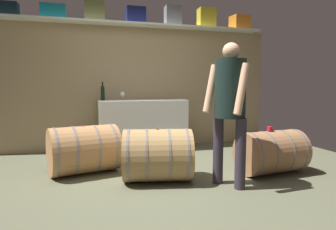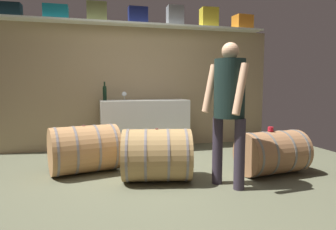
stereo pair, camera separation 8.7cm
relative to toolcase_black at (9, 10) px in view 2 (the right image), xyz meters
name	(u,v)px [view 2 (the right image)]	position (x,y,z in m)	size (l,w,h in m)	color
ground_plane	(155,170)	(2.02, -1.42, -2.32)	(6.37, 7.40, 0.02)	#595B45
back_wall_panel	(137,88)	(2.02, 0.15, -1.22)	(5.17, 0.10, 2.16)	#9E8964
high_shelf_board	(137,25)	(2.02, 0.00, -0.13)	(4.75, 0.40, 0.03)	silver
toolcase_black	(9,10)	(0.00, 0.00, 0.00)	(0.36, 0.20, 0.22)	black
toolcase_teal	(56,13)	(0.69, 0.00, 0.00)	(0.38, 0.25, 0.23)	#117587
toolcase_olive	(97,12)	(1.34, 0.00, 0.05)	(0.33, 0.19, 0.32)	olive
toolcase_navy	(138,16)	(2.04, 0.00, 0.03)	(0.33, 0.18, 0.28)	navy
toolcase_grey	(175,16)	(2.71, 0.00, 0.06)	(0.28, 0.23, 0.34)	gray
toolcase_yellow	(209,18)	(3.36, 0.00, 0.07)	(0.31, 0.24, 0.35)	yellow
toolcase_orange	(242,23)	(4.05, 0.00, 0.02)	(0.33, 0.27, 0.26)	orange
work_cabinet	(145,125)	(2.11, -0.17, -1.87)	(1.51, 0.53, 0.88)	white
wine_bottle_dark	(105,92)	(1.43, -0.13, -1.29)	(0.06, 0.06, 0.31)	black
wine_glass	(124,94)	(1.76, -0.12, -1.32)	(0.08, 0.08, 0.15)	white
wine_barrel_near	(272,153)	(3.43, -2.00, -2.03)	(0.89, 0.63, 0.56)	#A06F49
wine_barrel_far	(157,155)	(1.94, -1.89, -1.99)	(0.91, 0.77, 0.63)	#A07D4C
wine_barrel_flank	(84,149)	(1.10, -1.32, -2.00)	(0.96, 0.78, 0.63)	#B07F4E
tasting_cup	(271,129)	(3.39, -2.00, -1.72)	(0.07, 0.07, 0.06)	red
winemaker_pouring	(229,99)	(2.66, -2.29, -1.32)	(0.47, 0.52, 1.60)	#342C3A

